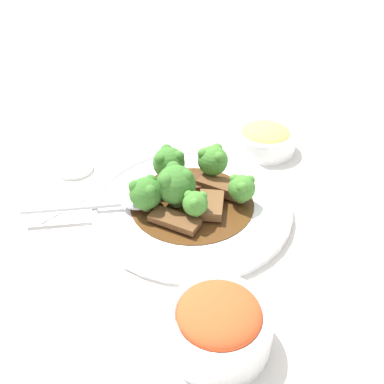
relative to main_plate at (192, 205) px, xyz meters
The scene contains 18 objects.
ground_plane 0.01m from the main_plate, ahead, with size 4.00×4.00×0.00m, color silver.
main_plate is the anchor object (origin of this frame).
beef_strip_0 0.04m from the main_plate, 50.41° to the right, with size 0.08×0.08×0.01m.
beef_strip_1 0.04m from the main_plate, behind, with size 0.06×0.07×0.01m.
beef_strip_2 0.05m from the main_plate, ahead, with size 0.07×0.07×0.01m.
beef_strip_3 0.06m from the main_plate, 101.67° to the left, with size 0.07×0.04×0.01m.
beef_strip_4 0.05m from the main_plate, 115.26° to the right, with size 0.07×0.04×0.02m.
broccoli_floret_0 0.08m from the main_plate, 144.15° to the right, with size 0.04×0.04×0.04m.
broccoli_floret_1 0.08m from the main_plate, 52.82° to the left, with size 0.05×0.05×0.05m.
broccoli_floret_2 0.05m from the main_plate, 56.53° to the left, with size 0.06×0.06×0.06m.
broccoli_floret_3 0.05m from the main_plate, 132.75° to the left, with size 0.03×0.03×0.04m.
broccoli_floret_4 0.08m from the main_plate, 82.60° to the right, with size 0.05×0.05×0.06m.
broccoli_floret_5 0.07m from the main_plate, 20.24° to the right, with size 0.05×0.05×0.05m.
serving_spoon 0.09m from the main_plate, 44.50° to the left, with size 0.15×0.15×0.01m.
side_bowl_kimchi 0.22m from the main_plate, 133.79° to the left, with size 0.11×0.11×0.06m.
side_bowl_appetizer 0.21m from the main_plate, 91.24° to the right, with size 0.11×0.11×0.05m.
sauce_dish 0.22m from the main_plate, ahead, with size 0.06×0.06×0.01m.
paper_napkin 0.24m from the main_plate, 25.81° to the left, with size 0.15×0.09×0.01m.
Camera 1 is at (-0.30, 0.41, 0.41)m, focal length 42.00 mm.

